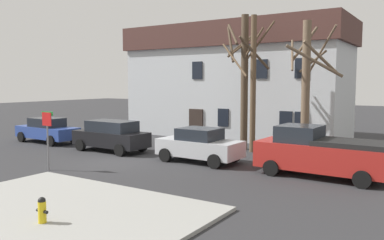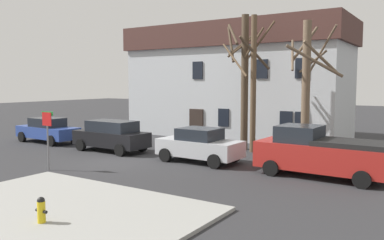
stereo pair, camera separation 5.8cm
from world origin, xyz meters
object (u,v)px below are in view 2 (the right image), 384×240
Objects in this scene: tree_bare_far at (307,95)px; car_black_wagon at (111,135)px; building_main at (236,80)px; bicycle_leaning at (128,136)px; car_blue_sedan at (48,130)px; tree_bare_near at (244,78)px; pickup_truck_red at (320,153)px; car_silver_sedan at (200,145)px; tree_bare_end at (307,86)px; fire_hydrant at (41,209)px; street_sign_pole at (47,129)px; tree_bare_mid at (252,79)px.

tree_bare_far is 1.50× the size of car_black_wagon.
building_main is 8.96m from bicycle_leaning.
tree_bare_far is at bearing 15.49° from car_blue_sedan.
tree_bare_near reaches higher than tree_bare_far.
car_blue_sedan is 17.78m from pickup_truck_red.
car_silver_sedan is 5.90m from pickup_truck_red.
car_black_wagon is (-10.00, -4.00, -2.84)m from tree_bare_end.
car_silver_sedan is at bearing -179.19° from pickup_truck_red.
street_sign_pole is at bearing 141.31° from fire_hydrant.
street_sign_pole is at bearing -153.07° from pickup_truck_red.
tree_bare_end is at bearing 46.32° from street_sign_pole.
car_blue_sedan is 16.46m from fire_hydrant.
car_blue_sedan is (-12.08, -4.49, -3.38)m from tree_bare_near.
building_main is 3.80× the size of car_silver_sedan.
building_main is 8.90m from tree_bare_far.
tree_bare_end reaches higher than street_sign_pole.
car_blue_sedan is 5.97m from car_black_wagon.
tree_bare_near is 3.84m from tree_bare_far.
car_black_wagon is 1.74× the size of street_sign_pole.
car_silver_sedan is 8.52m from bicycle_leaning.
tree_bare_mid reaches higher than street_sign_pole.
tree_bare_far reaches higher than car_silver_sedan.
tree_bare_near is 13.32m from car_blue_sedan.
tree_bare_near reaches higher than car_silver_sedan.
street_sign_pole reaches higher than pickup_truck_red.
street_sign_pole reaches higher than fire_hydrant.
car_silver_sedan is (3.04, -9.97, -3.27)m from building_main.
tree_bare_far is (3.00, 0.35, -0.84)m from tree_bare_mid.
car_blue_sedan is at bearing 179.91° from pickup_truck_red.
tree_bare_end is at bearing -10.14° from tree_bare_near.
tree_bare_near is at bearing 93.63° from fire_hydrant.
tree_bare_mid reaches higher than car_black_wagon.
car_silver_sedan is at bearing 48.36° from street_sign_pole.
car_black_wagon is at bearing -105.97° from building_main.
tree_bare_mid is 10.71× the size of fire_hydrant.
tree_bare_end is at bearing 115.35° from pickup_truck_red.
street_sign_pole is (-1.68, -15.28, -2.26)m from building_main.
tree_bare_end reaches higher than tree_bare_far.
car_silver_sedan is 0.80× the size of pickup_truck_red.
pickup_truck_red reaches higher than fire_hydrant.
building_main is 13.65m from car_blue_sedan.
building_main reaches higher than tree_bare_far.
tree_bare_near is at bearing 87.61° from car_silver_sedan.
tree_bare_near is at bearing 169.86° from tree_bare_end.
bicycle_leaning is (-8.00, -1.22, -3.84)m from tree_bare_near.
tree_bare_end is 16.67m from car_blue_sedan.
tree_bare_near is 1.02× the size of tree_bare_mid.
car_blue_sedan is 9.05m from street_sign_pole.
building_main is 2.07× the size of tree_bare_near.
car_blue_sedan is 1.12× the size of car_silver_sedan.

